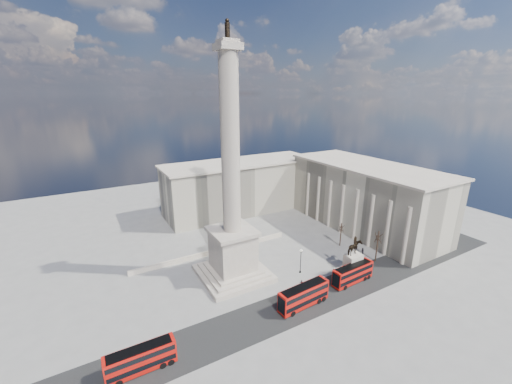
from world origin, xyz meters
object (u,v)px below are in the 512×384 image
at_px(red_bus_b, 304,296).
at_px(red_bus_c, 353,273).
at_px(victorian_lamp, 301,259).
at_px(red_bus_a, 141,359).
at_px(pedestrian_standing, 362,252).
at_px(nelsons_column, 232,220).
at_px(equestrian_statue, 353,262).
at_px(pedestrian_walking, 333,272).
at_px(pedestrian_crossing, 302,284).

distance_m(red_bus_b, red_bus_c, 13.61).
bearing_deg(victorian_lamp, red_bus_a, -165.05).
height_order(victorian_lamp, pedestrian_standing, victorian_lamp).
height_order(nelsons_column, pedestrian_standing, nelsons_column).
bearing_deg(red_bus_b, victorian_lamp, 51.61).
bearing_deg(equestrian_statue, victorian_lamp, 145.31).
bearing_deg(pedestrian_walking, red_bus_a, -159.87).
bearing_deg(equestrian_statue, red_bus_c, -134.47).
bearing_deg(red_bus_a, pedestrian_standing, 9.24).
bearing_deg(victorian_lamp, pedestrian_walking, -36.97).
bearing_deg(pedestrian_standing, nelsons_column, -50.43).
bearing_deg(red_bus_b, red_bus_c, 0.26).
bearing_deg(equestrian_statue, pedestrian_standing, 30.39).
relative_size(pedestrian_walking, pedestrian_crossing, 0.84).
xyz_separation_m(red_bus_a, victorian_lamp, (35.09, 9.37, 1.32)).
distance_m(equestrian_statue, pedestrian_crossing, 12.67).
bearing_deg(nelsons_column, pedestrian_walking, -29.55).
distance_m(victorian_lamp, pedestrian_standing, 18.11).
relative_size(victorian_lamp, pedestrian_walking, 3.79).
height_order(nelsons_column, victorian_lamp, nelsons_column).
height_order(red_bus_c, equestrian_statue, equestrian_statue).
height_order(victorian_lamp, equestrian_statue, equestrian_statue).
bearing_deg(red_bus_b, pedestrian_standing, 14.49).
bearing_deg(nelsons_column, red_bus_c, -35.90).
height_order(equestrian_statue, pedestrian_crossing, equestrian_statue).
xyz_separation_m(red_bus_a, red_bus_b, (28.71, 0.02, 0.17)).
height_order(red_bus_b, pedestrian_walking, red_bus_b).
relative_size(red_bus_a, red_bus_b, 0.91).
bearing_deg(red_bus_b, red_bus_a, 175.94).
xyz_separation_m(red_bus_c, victorian_lamp, (-7.19, 8.32, 1.28)).
relative_size(red_bus_c, victorian_lamp, 1.73).
bearing_deg(nelsons_column, equestrian_statue, -29.73).
distance_m(equestrian_statue, pedestrian_standing, 10.42).
bearing_deg(equestrian_statue, red_bus_b, -168.97).
height_order(nelsons_column, red_bus_b, nelsons_column).
bearing_deg(pedestrian_standing, pedestrian_crossing, -27.37).
bearing_deg(red_bus_c, pedestrian_standing, 30.88).
bearing_deg(pedestrian_standing, victorian_lamp, -40.48).
bearing_deg(equestrian_statue, red_bus_a, -176.07).
xyz_separation_m(red_bus_a, pedestrian_crossing, (31.89, 4.72, -1.14)).
distance_m(red_bus_a, pedestrian_walking, 41.10).
bearing_deg(pedestrian_crossing, equestrian_statue, -120.67).
xyz_separation_m(pedestrian_walking, pedestrian_standing, (12.23, 3.09, 0.20)).
bearing_deg(red_bus_a, nelsons_column, 36.22).
distance_m(nelsons_column, red_bus_c, 27.37).
bearing_deg(red_bus_a, red_bus_c, 1.88).
height_order(red_bus_a, pedestrian_standing, red_bus_a).
relative_size(nelsons_column, equestrian_statue, 5.39).
relative_size(red_bus_b, pedestrian_walking, 6.99).
height_order(nelsons_column, red_bus_a, nelsons_column).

